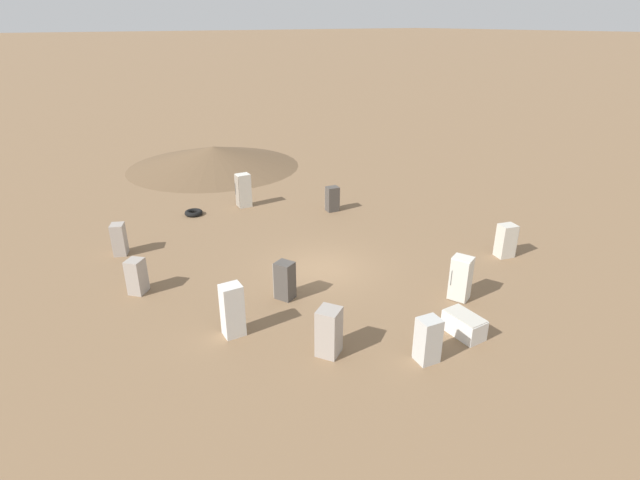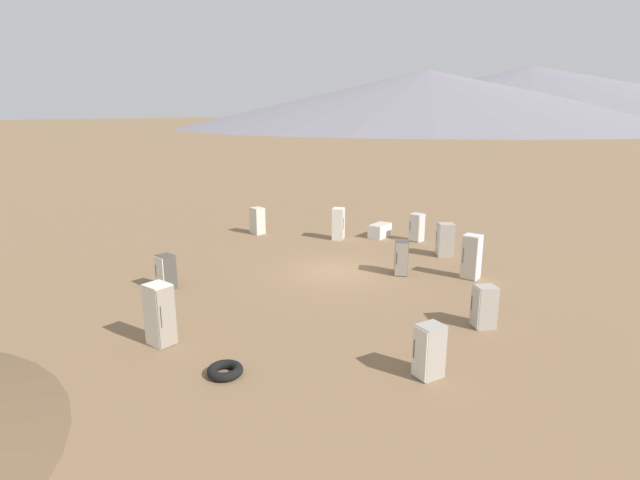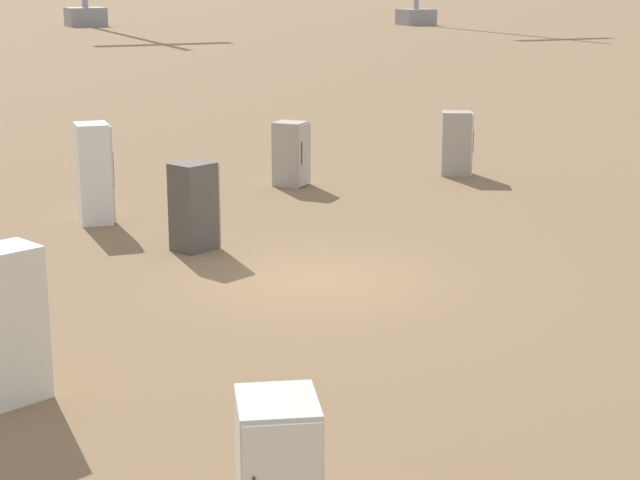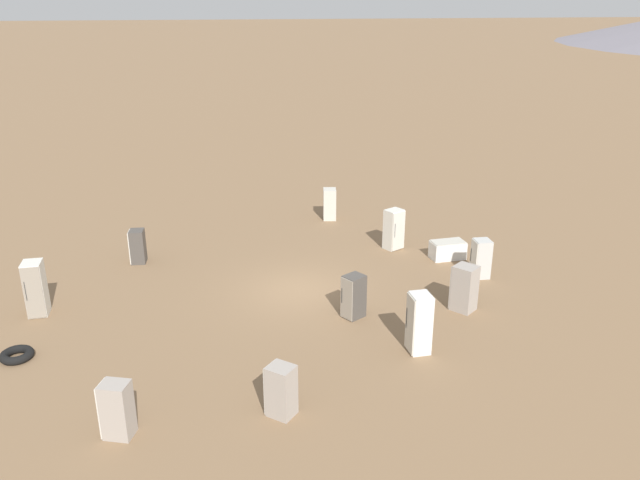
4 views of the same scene
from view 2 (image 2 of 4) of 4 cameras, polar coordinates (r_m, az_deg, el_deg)
ground_plane at (r=22.56m, az=1.99°, el=-3.61°), size 1000.00×1000.00×0.00m
mountain_ridge_0 at (r=325.75m, az=22.78°, el=14.99°), size 302.74×302.74×32.88m
mountain_ridge_1 at (r=256.42m, az=12.07°, el=15.52°), size 238.75×238.75×26.69m
discarded_fridge_0 at (r=28.84m, az=6.85°, el=1.09°), size 1.46×0.86×0.77m
discarded_fridge_1 at (r=22.23m, az=9.28°, el=-2.00°), size 0.87×0.81×1.53m
discarded_fridge_2 at (r=28.04m, az=2.12°, el=1.86°), size 0.91×0.86×1.78m
discarded_fridge_3 at (r=21.13m, az=-17.20°, el=-3.51°), size 0.72×0.77×1.41m
discarded_fridge_4 at (r=16.17m, az=-17.84°, el=-8.11°), size 0.70×0.83×1.95m
discarded_fridge_5 at (r=22.34m, az=16.91°, el=-1.85°), size 0.69×0.75×1.92m
discarded_fridge_6 at (r=14.03m, az=12.36°, el=-12.28°), size 0.89×0.82×1.50m
discarded_fridge_7 at (r=17.54m, az=18.26°, el=-7.26°), size 0.90×0.90×1.44m
discarded_fridge_8 at (r=25.50m, az=14.12°, el=0.02°), size 0.99×1.02×1.66m
discarded_fridge_9 at (r=28.19m, az=10.99°, el=1.42°), size 0.74×0.75×1.54m
discarded_fridge_10 at (r=29.61m, az=-7.18°, el=2.21°), size 0.80×0.92×1.55m
scrap_tire at (r=14.31m, az=-10.80°, el=-14.44°), size 0.99×0.99×0.26m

